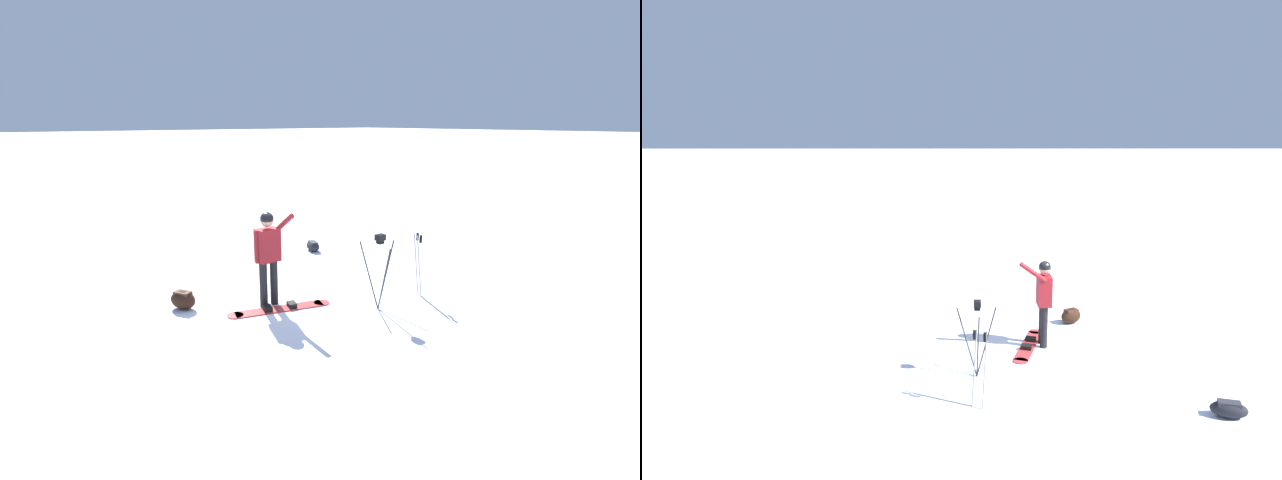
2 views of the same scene
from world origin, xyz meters
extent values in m
plane|color=white|center=(0.00, 0.00, 0.00)|extent=(300.00, 300.00, 0.00)
cylinder|color=black|center=(0.21, -0.42, 0.41)|extent=(0.14, 0.14, 0.83)
cylinder|color=black|center=(0.21, -0.64, 0.41)|extent=(0.14, 0.14, 0.83)
cube|color=maroon|center=(0.21, -0.53, 1.12)|extent=(0.26, 0.40, 0.59)
sphere|color=tan|center=(0.21, -0.53, 1.56)|extent=(0.22, 0.22, 0.22)
sphere|color=black|center=(0.21, -0.53, 1.59)|extent=(0.24, 0.24, 0.24)
cylinder|color=maroon|center=(0.46, -0.35, 1.53)|extent=(0.53, 0.09, 0.41)
cylinder|color=maroon|center=(0.19, -0.73, 1.12)|extent=(0.09, 0.09, 0.59)
cube|color=#B23333|center=(0.49, -0.49, 0.01)|extent=(0.75, 1.58, 0.02)
cylinder|color=#B23333|center=(0.74, 0.26, 0.01)|extent=(0.28, 0.28, 0.02)
cylinder|color=#B23333|center=(0.25, -1.24, 0.01)|extent=(0.28, 0.28, 0.02)
cube|color=black|center=(0.56, -0.28, 0.06)|extent=(0.23, 0.20, 0.08)
cube|color=black|center=(0.42, -0.70, 0.06)|extent=(0.23, 0.20, 0.08)
ellipsoid|color=black|center=(-0.60, -1.79, 0.17)|extent=(0.57, 0.49, 0.33)
cube|color=#402618|center=(-0.60, -1.79, 0.28)|extent=(0.34, 0.29, 0.08)
cylinder|color=#262628|center=(1.55, 1.05, 0.60)|extent=(0.04, 0.39, 1.20)
cylinder|color=#262628|center=(1.39, 0.79, 0.60)|extent=(0.36, 0.19, 1.20)
cylinder|color=#262628|center=(1.73, 0.81, 0.60)|extent=(0.37, 0.15, 1.20)
cube|color=black|center=(1.56, 0.87, 1.22)|extent=(0.10, 0.10, 0.06)
cube|color=black|center=(1.56, 0.87, 1.30)|extent=(0.12, 0.16, 0.10)
ellipsoid|color=black|center=(-2.10, 2.28, 0.12)|extent=(0.59, 0.42, 0.24)
cube|color=#2C2C33|center=(-2.10, 2.28, 0.21)|extent=(0.35, 0.25, 0.08)
cylinder|color=gray|center=(1.48, 1.95, 0.60)|extent=(0.09, 0.15, 1.19)
cylinder|color=black|center=(1.48, 1.95, 1.13)|extent=(0.05, 0.05, 0.14)
cylinder|color=gray|center=(1.63, 1.86, 0.60)|extent=(0.10, 0.15, 1.19)
cylinder|color=black|center=(1.63, 1.86, 1.13)|extent=(0.05, 0.05, 0.14)
camera|label=1|loc=(6.76, -4.64, 3.22)|focal=25.76mm
camera|label=2|loc=(1.87, 9.62, 4.09)|focal=30.59mm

